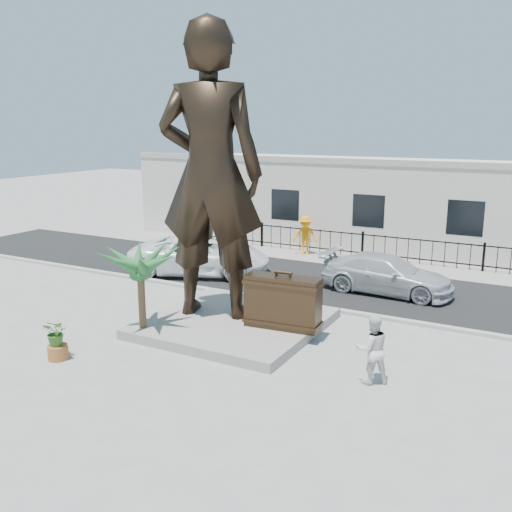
{
  "coord_description": "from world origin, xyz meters",
  "views": [
    {
      "loc": [
        8.3,
        -13.31,
        6.35
      ],
      "look_at": [
        0.0,
        2.0,
        2.3
      ],
      "focal_mm": 40.0,
      "sensor_mm": 36.0,
      "label": 1
    }
  ],
  "objects_px": {
    "statue": "(210,173)",
    "tourist": "(372,349)",
    "car_white": "(200,255)",
    "suitcase": "(283,302)"
  },
  "relations": [
    {
      "from": "suitcase",
      "to": "car_white",
      "type": "distance_m",
      "value": 8.11
    },
    {
      "from": "suitcase",
      "to": "car_white",
      "type": "height_order",
      "value": "suitcase"
    },
    {
      "from": "tourist",
      "to": "car_white",
      "type": "bearing_deg",
      "value": -71.33
    },
    {
      "from": "statue",
      "to": "tourist",
      "type": "height_order",
      "value": "statue"
    },
    {
      "from": "suitcase",
      "to": "tourist",
      "type": "height_order",
      "value": "suitcase"
    },
    {
      "from": "car_white",
      "to": "suitcase",
      "type": "bearing_deg",
      "value": -149.74
    },
    {
      "from": "suitcase",
      "to": "tourist",
      "type": "bearing_deg",
      "value": -33.51
    },
    {
      "from": "statue",
      "to": "tourist",
      "type": "bearing_deg",
      "value": 145.89
    },
    {
      "from": "statue",
      "to": "tourist",
      "type": "xyz_separation_m",
      "value": [
        5.93,
        -1.91,
        -3.95
      ]
    },
    {
      "from": "statue",
      "to": "car_white",
      "type": "bearing_deg",
      "value": -68.69
    }
  ]
}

